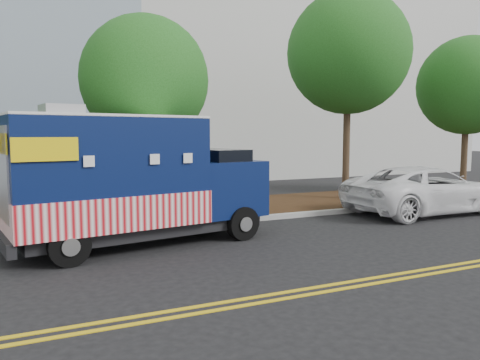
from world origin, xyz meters
name	(u,v)px	position (x,y,z in m)	size (l,w,h in m)	color
ground	(179,239)	(0.00, 0.00, 0.00)	(120.00, 120.00, 0.00)	black
curb	(164,226)	(0.00, 1.40, 0.07)	(120.00, 0.18, 0.15)	#9E9E99
mulch_strip	(145,214)	(0.00, 3.50, 0.07)	(120.00, 4.00, 0.15)	black
centerline_near	(264,296)	(0.00, -4.45, 0.01)	(120.00, 0.10, 0.01)	gold
centerline_far	(271,301)	(0.00, -4.70, 0.01)	(120.00, 0.10, 0.01)	gold
tree_b	(145,80)	(-0.14, 2.64, 4.10)	(3.65, 3.65, 5.94)	#38281C
tree_c	(348,53)	(7.63, 3.45, 5.54)	(4.51, 4.51, 7.80)	#38281C
tree_d	(467,86)	(13.45, 3.07, 4.56)	(4.04, 4.04, 6.59)	#38281C
food_truck	(128,184)	(-1.23, -0.13, 1.44)	(6.29, 3.17, 3.17)	black
white_car	(426,190)	(8.41, 0.28, 0.77)	(2.54, 5.52, 1.53)	white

